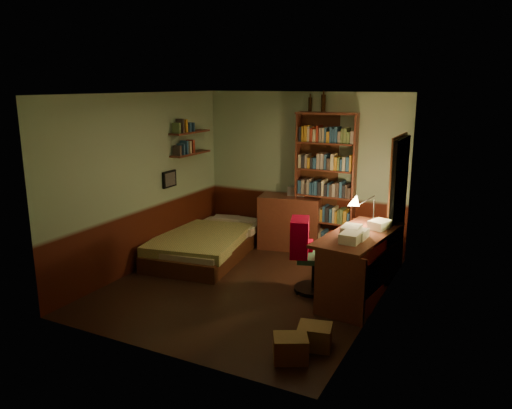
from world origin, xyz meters
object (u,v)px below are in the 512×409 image
at_px(bed, 207,235).
at_px(bookshelf, 325,184).
at_px(dresser, 290,222).
at_px(mini_stereo, 297,191).
at_px(office_chair, 314,257).
at_px(cardboard_box_b, 315,336).
at_px(desk, 358,265).
at_px(cardboard_box_a, 291,348).
at_px(desk_lamp, 374,205).

bearing_deg(bed, bookshelf, 23.49).
height_order(bed, dresser, dresser).
distance_m(mini_stereo, bookshelf, 0.53).
relative_size(dresser, office_chair, 1.06).
distance_m(office_chair, cardboard_box_b, 1.52).
xyz_separation_m(bookshelf, desk, (1.00, -1.51, -0.71)).
bearing_deg(desk, cardboard_box_b, -84.24).
bearing_deg(cardboard_box_a, cardboard_box_b, 70.17).
bearing_deg(bed, cardboard_box_a, -51.60).
relative_size(office_chair, cardboard_box_b, 2.75).
bearing_deg(desk, bed, 175.95).
distance_m(dresser, cardboard_box_b, 3.31).
relative_size(bed, dresser, 2.23).
xyz_separation_m(mini_stereo, cardboard_box_b, (1.46, -3.04, -0.85)).
height_order(bed, cardboard_box_b, bed).
height_order(dresser, mini_stereo, mini_stereo).
bearing_deg(cardboard_box_b, bed, 142.40).
height_order(mini_stereo, desk_lamp, desk_lamp).
relative_size(bed, desk, 1.41).
relative_size(desk, cardboard_box_b, 4.62).
bearing_deg(office_chair, bookshelf, 85.99).
height_order(dresser, office_chair, office_chair).
bearing_deg(office_chair, mini_stereo, 100.31).
relative_size(dresser, bookshelf, 0.44).
bearing_deg(cardboard_box_b, dresser, 117.71).
bearing_deg(office_chair, dresser, 104.10).
relative_size(bed, cardboard_box_a, 6.60).
distance_m(desk, cardboard_box_a, 1.87).
relative_size(desk, desk_lamp, 2.89).
bearing_deg(cardboard_box_a, desk, 85.07).
relative_size(mini_stereo, cardboard_box_a, 0.83).
relative_size(cardboard_box_a, cardboard_box_b, 0.99).
bearing_deg(cardboard_box_b, bookshelf, 107.81).
bearing_deg(desk_lamp, dresser, 156.40).
bearing_deg(bed, desk, -19.03).
xyz_separation_m(desk, office_chair, (-0.56, -0.11, 0.05)).
distance_m(office_chair, cardboard_box_a, 1.81).
xyz_separation_m(desk, desk_lamp, (0.06, 0.44, 0.71)).
bearing_deg(mini_stereo, cardboard_box_b, -70.13).
height_order(bed, bookshelf, bookshelf).
xyz_separation_m(dresser, desk, (1.56, -1.43, -0.02)).
bearing_deg(bookshelf, dresser, -177.64).
xyz_separation_m(dresser, bookshelf, (0.57, 0.08, 0.69)).
xyz_separation_m(desk_lamp, cardboard_box_a, (-0.22, -2.29, -1.01)).
xyz_separation_m(bookshelf, cardboard_box_b, (0.96, -3.00, -1.02)).
bearing_deg(mini_stereo, desk_lamp, -41.25).
distance_m(dresser, mini_stereo, 0.55).
height_order(desk_lamp, cardboard_box_b, desk_lamp).
bearing_deg(bookshelf, mini_stereo, 169.26).
bearing_deg(bookshelf, office_chair, -81.11).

